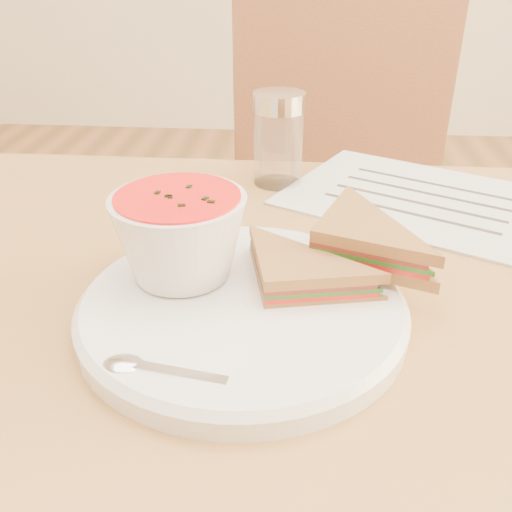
# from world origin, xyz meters

# --- Properties ---
(chair_far) EXTENTS (0.49, 0.49, 0.95)m
(chair_far) POSITION_xyz_m (0.06, 0.49, 0.48)
(chair_far) COLOR brown
(chair_far) RESTS_ON floor
(plate) EXTENTS (0.33, 0.33, 0.02)m
(plate) POSITION_xyz_m (-0.09, -0.05, 0.76)
(plate) COLOR white
(plate) RESTS_ON dining_table
(soup_bowl) EXTENTS (0.13, 0.13, 0.08)m
(soup_bowl) POSITION_xyz_m (-0.15, -0.01, 0.81)
(soup_bowl) COLOR white
(soup_bowl) RESTS_ON plate
(sandwich_half_a) EXTENTS (0.12, 0.12, 0.03)m
(sandwich_half_a) POSITION_xyz_m (-0.07, -0.06, 0.78)
(sandwich_half_a) COLOR #A77D3B
(sandwich_half_a) RESTS_ON plate
(sandwich_half_b) EXTENTS (0.14, 0.14, 0.04)m
(sandwich_half_b) POSITION_xyz_m (-0.04, -0.00, 0.80)
(sandwich_half_b) COLOR #A77D3B
(sandwich_half_b) RESTS_ON plate
(spoon) EXTENTS (0.16, 0.05, 0.01)m
(spoon) POSITION_xyz_m (-0.12, -0.15, 0.77)
(spoon) COLOR silver
(spoon) RESTS_ON plate
(paper_menu) EXTENTS (0.39, 0.35, 0.00)m
(paper_menu) POSITION_xyz_m (0.10, 0.22, 0.75)
(paper_menu) COLOR silver
(paper_menu) RESTS_ON dining_table
(condiment_shaker) EXTENTS (0.07, 0.07, 0.12)m
(condiment_shaker) POSITION_xyz_m (-0.08, 0.27, 0.81)
(condiment_shaker) COLOR silver
(condiment_shaker) RESTS_ON dining_table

